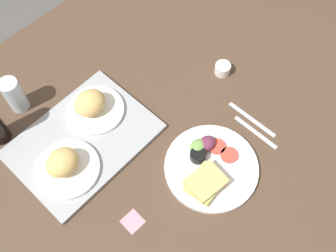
{
  "coord_description": "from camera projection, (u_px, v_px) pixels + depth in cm",
  "views": [
    {
      "loc": [
        -41.77,
        -40.19,
        116.92
      ],
      "look_at": [
        2.0,
        3.0,
        4.0
      ],
      "focal_mm": 42.45,
      "sensor_mm": 36.0,
      "label": 1
    }
  ],
  "objects": [
    {
      "name": "ground_plane",
      "position": [
        170.0,
        143.0,
        1.32
      ],
      "size": [
        190.0,
        150.0,
        3.0
      ],
      "primitive_type": "cube",
      "color": "#4C3828"
    },
    {
      "name": "plate_with_salad",
      "position": [
        209.0,
        167.0,
        1.24
      ],
      "size": [
        29.76,
        29.76,
        5.4
      ],
      "color": "white",
      "rests_on": "ground_plane"
    },
    {
      "name": "bread_plate_near",
      "position": [
        65.0,
        165.0,
        1.21
      ],
      "size": [
        20.16,
        20.16,
        8.5
      ],
      "color": "white",
      "rests_on": "serving_tray"
    },
    {
      "name": "knife",
      "position": [
        252.0,
        119.0,
        1.34
      ],
      "size": [
        2.04,
        19.04,
        0.5
      ],
      "primitive_type": "cube",
      "rotation": [
        0.0,
        0.0,
        1.6
      ],
      "color": "#B7B7BC",
      "rests_on": "ground_plane"
    },
    {
      "name": "sticky_note",
      "position": [
        133.0,
        221.0,
        1.18
      ],
      "size": [
        5.69,
        5.69,
        0.12
      ],
      "primitive_type": "cube",
      "rotation": [
        0.0,
        0.0,
        -0.02
      ],
      "color": "pink",
      "rests_on": "ground_plane"
    },
    {
      "name": "drinking_glass",
      "position": [
        14.0,
        95.0,
        1.31
      ],
      "size": [
        6.35,
        6.35,
        13.51
      ],
      "primitive_type": "cylinder",
      "color": "silver",
      "rests_on": "ground_plane"
    },
    {
      "name": "bread_plate_far",
      "position": [
        92.0,
        106.0,
        1.31
      ],
      "size": [
        19.15,
        19.15,
        8.66
      ],
      "color": "white",
      "rests_on": "serving_tray"
    },
    {
      "name": "espresso_cup",
      "position": [
        223.0,
        69.0,
        1.42
      ],
      "size": [
        5.6,
        5.6,
        4.0
      ],
      "primitive_type": "cylinder",
      "color": "silver",
      "rests_on": "ground_plane"
    },
    {
      "name": "fork",
      "position": [
        256.0,
        132.0,
        1.32
      ],
      "size": [
        1.85,
        17.03,
        0.5
      ],
      "primitive_type": "cube",
      "rotation": [
        0.0,
        0.0,
        1.6
      ],
      "color": "#B7B7BC",
      "rests_on": "ground_plane"
    },
    {
      "name": "serving_tray",
      "position": [
        83.0,
        140.0,
        1.3
      ],
      "size": [
        45.97,
        34.33,
        1.6
      ],
      "primitive_type": "cube",
      "rotation": [
        0.0,
        0.0,
        0.03
      ],
      "color": "#9EA0A3",
      "rests_on": "ground_plane"
    }
  ]
}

